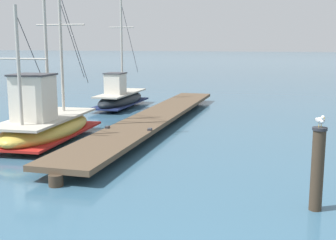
{
  "coord_description": "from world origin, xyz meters",
  "views": [
    {
      "loc": [
        2.06,
        -3.33,
        3.43
      ],
      "look_at": [
        -1.85,
        7.56,
        1.4
      ],
      "focal_mm": 46.32,
      "sensor_mm": 36.0,
      "label": 1
    }
  ],
  "objects_px": {
    "mooring_piling": "(317,168)",
    "perched_seagull": "(320,120)",
    "fishing_boat_0": "(120,97)",
    "fishing_boat_1": "(44,123)"
  },
  "relations": [
    {
      "from": "mooring_piling",
      "to": "fishing_boat_1",
      "type": "bearing_deg",
      "value": 158.68
    },
    {
      "from": "fishing_boat_1",
      "to": "perched_seagull",
      "type": "height_order",
      "value": "fishing_boat_1"
    },
    {
      "from": "fishing_boat_0",
      "to": "mooring_piling",
      "type": "bearing_deg",
      "value": -49.31
    },
    {
      "from": "mooring_piling",
      "to": "perched_seagull",
      "type": "relative_size",
      "value": 4.82
    },
    {
      "from": "fishing_boat_0",
      "to": "perched_seagull",
      "type": "xyz_separation_m",
      "value": [
        10.37,
        -12.06,
        1.36
      ]
    },
    {
      "from": "mooring_piling",
      "to": "perched_seagull",
      "type": "bearing_deg",
      "value": 112.75
    },
    {
      "from": "fishing_boat_0",
      "to": "fishing_boat_1",
      "type": "height_order",
      "value": "fishing_boat_1"
    },
    {
      "from": "fishing_boat_1",
      "to": "perched_seagull",
      "type": "xyz_separation_m",
      "value": [
        9.24,
        -3.6,
        1.24
      ]
    },
    {
      "from": "fishing_boat_1",
      "to": "mooring_piling",
      "type": "bearing_deg",
      "value": -21.32
    },
    {
      "from": "fishing_boat_1",
      "to": "mooring_piling",
      "type": "relative_size",
      "value": 4.07
    }
  ]
}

